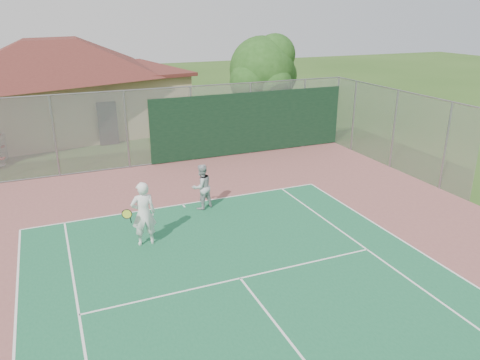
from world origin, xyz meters
The scene contains 6 objects.
back_fence centered at (2.11, 16.98, 1.67)m, with size 20.08×0.11×3.53m.
side_fence_right centered at (10.00, 12.50, 1.75)m, with size 0.08×9.00×3.50m.
clubhouse centered at (-3.47, 25.69, 3.17)m, with size 15.79×11.77×6.25m.
tree centered at (6.66, 19.07, 3.71)m, with size 4.05×3.84×5.65m.
player_white_front centered at (-1.91, 9.33, 1.01)m, with size 1.07×0.64×2.01m.
player_grey_back centered at (0.56, 11.28, 0.82)m, with size 0.96×0.84×1.65m.
Camera 1 is at (-4.20, -3.57, 6.75)m, focal length 35.00 mm.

